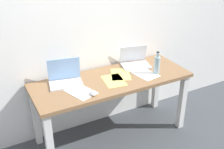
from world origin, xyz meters
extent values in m
plane|color=#42474C|center=(0.00, 0.00, 0.00)|extent=(8.00, 8.00, 0.00)
cube|color=white|center=(0.00, 0.38, 1.30)|extent=(5.20, 0.08, 2.60)
cube|color=olive|center=(0.00, 0.00, 0.73)|extent=(1.75, 0.65, 0.04)
cube|color=silver|center=(-0.82, -0.26, 0.36)|extent=(0.07, 0.07, 0.71)
cube|color=silver|center=(0.82, -0.26, 0.36)|extent=(0.07, 0.07, 0.71)
cube|color=silver|center=(-0.82, 0.26, 0.36)|extent=(0.07, 0.07, 0.71)
cube|color=silver|center=(0.82, 0.26, 0.36)|extent=(0.07, 0.07, 0.71)
cube|color=silver|center=(-0.49, 0.09, 0.76)|extent=(0.37, 0.27, 0.02)
cube|color=#8CB7EA|center=(-0.47, 0.20, 0.89)|extent=(0.34, 0.09, 0.24)
cube|color=silver|center=(0.40, 0.14, 0.76)|extent=(0.37, 0.29, 0.02)
cube|color=white|center=(0.42, 0.25, 0.88)|extent=(0.33, 0.12, 0.20)
cylinder|color=#99B7C1|center=(0.51, -0.11, 0.85)|extent=(0.07, 0.07, 0.19)
cylinder|color=#99B7C1|center=(0.51, -0.11, 0.98)|extent=(0.03, 0.03, 0.06)
cylinder|color=black|center=(0.51, -0.11, 1.01)|extent=(0.03, 0.03, 0.01)
ellipsoid|color=silver|center=(-0.32, -0.21, 0.77)|extent=(0.09, 0.11, 0.03)
cube|color=white|center=(0.38, -0.07, 0.76)|extent=(0.26, 0.33, 0.00)
cube|color=#F4E06B|center=(0.13, 0.04, 0.76)|extent=(0.31, 0.36, 0.00)
cube|color=white|center=(-0.41, -0.11, 0.76)|extent=(0.30, 0.35, 0.00)
cube|color=#F4E06B|center=(-0.01, -0.05, 0.76)|extent=(0.25, 0.32, 0.00)
camera|label=1|loc=(-1.26, -2.37, 2.15)|focal=44.42mm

